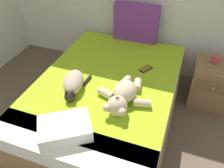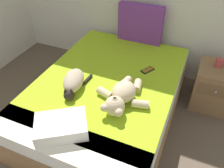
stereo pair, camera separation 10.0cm
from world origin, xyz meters
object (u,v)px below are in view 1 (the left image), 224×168
cat (73,83)px  throw_pillow (65,128)px  bed (107,98)px  teddy_bear (123,96)px  cell_phone (146,69)px  nightstand (211,83)px  patterned_cushion (136,23)px  mug (215,59)px

cat → throw_pillow: 0.54m
bed → teddy_bear: (0.25, -0.27, 0.33)m
cell_phone → throw_pillow: (-0.39, -1.07, 0.05)m
cell_phone → throw_pillow: throw_pillow is taller
teddy_bear → nightstand: size_ratio=1.13×
cell_phone → nightstand: bearing=23.9°
cell_phone → nightstand: nightstand is taller
cat → nightstand: (1.31, 0.88, -0.31)m
patterned_cushion → throw_pillow: (-0.10, -1.67, -0.18)m
throw_pillow → mug: 1.79m
cat → bed: bearing=44.5°
bed → teddy_bear: teddy_bear is taller
cat → patterned_cushion: bearing=76.0°
teddy_bear → throw_pillow: 0.58m
cat → throw_pillow: size_ratio=1.11×
patterned_cushion → cat: patterned_cushion is taller
patterned_cushion → cat: bearing=-104.0°
patterned_cushion → nightstand: patterned_cushion is taller
patterned_cushion → teddy_bear: bearing=-79.8°
patterned_cushion → cat: size_ratio=1.26×
teddy_bear → throw_pillow: teddy_bear is taller
patterned_cushion → throw_pillow: bearing=-93.5°
cat → cell_phone: 0.81m
bed → mug: size_ratio=16.46×
cat → mug: size_ratio=3.69×
cell_phone → bed: bearing=-136.2°
cell_phone → patterned_cushion: bearing=115.7°
bed → cat: (-0.25, -0.25, 0.32)m
cell_phone → throw_pillow: size_ratio=0.41×
bed → mug: mug is taller
cat → teddy_bear: teddy_bear is taller
teddy_bear → cell_phone: (0.08, 0.58, -0.08)m
cat → nightstand: cat is taller
cell_phone → throw_pillow: bearing=-110.1°
bed → throw_pillow: 0.81m
bed → nightstand: size_ratio=3.92×
teddy_bear → throw_pillow: size_ratio=1.43×
cat → teddy_bear: size_ratio=0.77×
teddy_bear → mug: 1.22m
bed → throw_pillow: (-0.06, -0.75, 0.30)m
patterned_cushion → teddy_bear: (0.21, -1.18, -0.16)m
cell_phone → nightstand: (0.73, 0.32, -0.24)m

